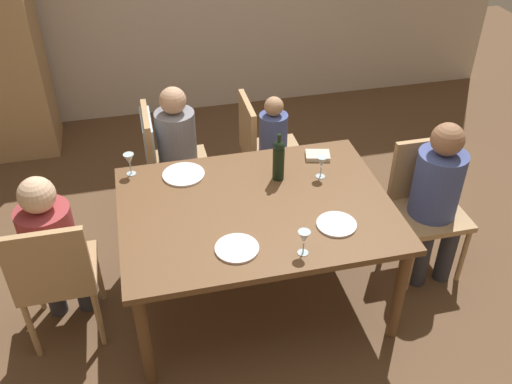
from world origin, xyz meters
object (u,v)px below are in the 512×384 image
object	(u,v)px
dinner_plate_host	(237,248)
dinner_plate_guest_left	(336,224)
chair_right_end	(426,198)
wine_bottle_tall_green	(279,159)
dinner_plate_guest_right	(184,175)
dining_table	(256,216)
wine_glass_centre	(129,160)
person_woman_host	(438,192)
wine_glass_near_right	(321,163)
person_man_bearded	(181,144)
person_man_guest	(52,245)
wine_glass_near_left	(304,238)
chair_left_end	(55,273)
chair_far_right	(262,146)
chair_far_left	(161,152)
person_child_small	(276,141)

from	to	relation	value
dinner_plate_host	dinner_plate_guest_left	xyz separation A→B (m)	(0.59, 0.07, 0.00)
chair_right_end	wine_bottle_tall_green	xyz separation A→B (m)	(-0.99, 0.16, 0.36)
chair_right_end	wine_bottle_tall_green	distance (m)	1.06
chair_right_end	dinner_plate_guest_right	bearing A→B (deg)	-11.79
dining_table	wine_glass_centre	world-z (taller)	wine_glass_centre
person_woman_host	wine_glass_centre	xyz separation A→B (m)	(-1.89, 0.53, 0.19)
dinner_plate_host	wine_glass_near_right	bearing A→B (deg)	40.15
wine_glass_near_right	dinner_plate_guest_right	distance (m)	0.88
person_man_bearded	person_man_guest	xyz separation A→B (m)	(-0.85, -0.95, 0.01)
dining_table	wine_glass_near_left	world-z (taller)	wine_glass_near_left
person_woman_host	wine_glass_near_right	size ratio (longest dim) A/B	7.65
person_man_bearded	wine_glass_centre	xyz separation A→B (m)	(-0.37, -0.47, 0.21)
person_man_bearded	wine_bottle_tall_green	distance (m)	0.94
person_woman_host	dinner_plate_guest_left	world-z (taller)	person_woman_host
person_man_bearded	dinner_plate_host	world-z (taller)	person_man_bearded
chair_right_end	chair_left_end	xyz separation A→B (m)	(-2.38, -0.17, 0.00)
dinner_plate_guest_left	dining_table	bearing A→B (deg)	144.79
person_man_bearded	dinner_plate_host	distance (m)	1.34
dinner_plate_guest_right	wine_bottle_tall_green	bearing A→B (deg)	-16.17
person_woman_host	dinner_plate_guest_right	world-z (taller)	person_woman_host
chair_right_end	person_man_guest	size ratio (longest dim) A/B	0.82
wine_glass_near_left	chair_right_end	bearing A→B (deg)	27.91
person_woman_host	chair_far_right	bearing A→B (deg)	-47.71
wine_glass_near_left	dining_table	bearing A→B (deg)	107.87
chair_left_end	wine_glass_centre	size ratio (longest dim) A/B	6.17
dining_table	wine_glass_near_left	size ratio (longest dim) A/B	10.85
person_man_guest	dinner_plate_guest_right	bearing A→B (deg)	25.66
chair_far_left	chair_far_right	distance (m)	0.77
chair_far_right	dinner_plate_guest_left	xyz separation A→B (m)	(0.13, -1.26, 0.22)
chair_far_right	wine_bottle_tall_green	distance (m)	0.82
person_man_bearded	chair_far_left	bearing A→B (deg)	-90.00
wine_glass_near_right	dining_table	bearing A→B (deg)	-156.77
chair_left_end	dining_table	bearing A→B (deg)	4.19
person_woman_host	wine_glass_near_right	bearing A→B (deg)	-17.58
wine_glass_near_left	wine_bottle_tall_green	bearing A→B (deg)	85.76
chair_right_end	chair_left_end	size ratio (longest dim) A/B	1.00
dining_table	chair_right_end	world-z (taller)	chair_right_end
chair_right_end	dinner_plate_guest_left	distance (m)	0.90
person_man_bearded	wine_bottle_tall_green	size ratio (longest dim) A/B	3.39
chair_left_end	dinner_plate_guest_left	distance (m)	1.62
wine_glass_centre	dinner_plate_host	size ratio (longest dim) A/B	0.62
person_man_guest	wine_bottle_tall_green	bearing A→B (deg)	8.99
dinner_plate_host	person_man_guest	bearing A→B (deg)	159.19
dining_table	chair_far_right	bearing A→B (deg)	74.18
chair_right_end	dinner_plate_guest_right	size ratio (longest dim) A/B	3.40
chair_right_end	wine_glass_near_right	world-z (taller)	chair_right_end
person_child_small	wine_glass_centre	xyz separation A→B (m)	(-1.09, -0.47, 0.29)
person_man_guest	dinner_plate_guest_left	distance (m)	1.62
chair_far_right	person_woman_host	size ratio (longest dim) A/B	0.81
dining_table	dinner_plate_guest_right	xyz separation A→B (m)	(-0.38, 0.41, 0.08)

